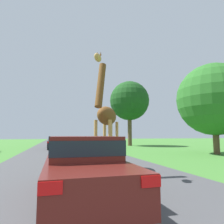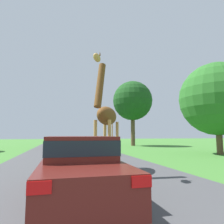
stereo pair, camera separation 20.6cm
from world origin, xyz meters
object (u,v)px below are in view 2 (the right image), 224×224
at_px(car_far_ahead, 60,142).
at_px(tree_right_cluster, 217,99).
at_px(car_lead_maroon, 79,165).
at_px(car_queue_left, 93,141).
at_px(tree_left_edge, 133,101).
at_px(giraffe_near_road, 106,115).
at_px(car_queue_right, 96,144).

xyz_separation_m(car_far_ahead, tree_right_cluster, (12.31, -9.72, 3.70)).
height_order(car_lead_maroon, car_queue_left, car_lead_maroon).
height_order(car_far_ahead, tree_left_edge, tree_left_edge).
relative_size(giraffe_near_road, car_queue_right, 1.11).
distance_m(car_lead_maroon, tree_left_edge, 24.78).
bearing_deg(car_far_ahead, car_lead_maroon, -88.28).
distance_m(tree_left_edge, tree_right_cluster, 14.19).
relative_size(car_far_ahead, tree_left_edge, 0.49).
bearing_deg(tree_left_edge, car_queue_left, -172.89).
relative_size(giraffe_near_road, tree_right_cluster, 0.66).
relative_size(giraffe_near_road, car_far_ahead, 1.06).
bearing_deg(tree_right_cluster, car_lead_maroon, -145.03).
bearing_deg(car_queue_right, giraffe_near_road, -96.82).
xyz_separation_m(car_queue_left, tree_left_edge, (5.94, 0.74, 5.76)).
xyz_separation_m(giraffe_near_road, car_lead_maroon, (-1.49, -3.54, -1.62)).
bearing_deg(tree_right_cluster, giraffe_near_road, -155.45).
xyz_separation_m(car_queue_left, tree_right_cluster, (8.07, -13.13, 3.70)).
bearing_deg(tree_left_edge, car_lead_maroon, -113.56).
height_order(giraffe_near_road, tree_left_edge, tree_left_edge).
bearing_deg(car_queue_left, tree_left_edge, 7.11).
height_order(car_lead_maroon, car_far_ahead, car_lead_maroon).
height_order(car_queue_right, tree_left_edge, tree_left_edge).
distance_m(car_lead_maroon, tree_right_cluster, 14.82).
bearing_deg(car_lead_maroon, car_queue_left, 80.17).
relative_size(car_lead_maroon, car_queue_right, 1.07).
bearing_deg(car_queue_right, tree_left_edge, 56.02).
distance_m(car_queue_right, tree_right_cluster, 10.53).
height_order(car_far_ahead, tree_right_cluster, tree_right_cluster).
height_order(car_queue_left, tree_right_cluster, tree_right_cluster).
distance_m(car_queue_left, tree_left_edge, 8.30).
xyz_separation_m(giraffe_near_road, tree_left_edge, (8.15, 18.57, 4.09)).
relative_size(giraffe_near_road, tree_left_edge, 0.52).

